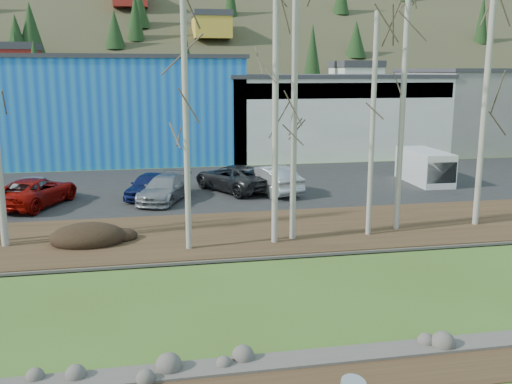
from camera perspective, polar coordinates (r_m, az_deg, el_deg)
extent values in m
cube|color=#382616|center=(14.06, 5.44, -18.39)|extent=(80.00, 1.80, 0.03)
cube|color=#382616|center=(25.26, -2.50, -4.16)|extent=(80.00, 7.00, 0.15)
cube|color=black|center=(35.39, -5.02, 0.51)|extent=(80.00, 14.00, 0.14)
cube|color=blue|center=(48.66, -14.00, 8.02)|extent=(20.00, 12.00, 8.00)
cube|color=#333338|center=(48.57, -14.25, 12.90)|extent=(20.40, 12.24, 0.30)
cube|color=#BABAB6|center=(51.07, 6.83, 7.62)|extent=(18.00, 12.00, 6.50)
cube|color=#333338|center=(50.93, 6.92, 11.43)|extent=(18.36, 12.24, 0.30)
cube|color=navy|center=(45.37, 9.20, 9.98)|extent=(17.64, 0.20, 1.20)
cube|color=slate|center=(57.97, 22.22, 7.59)|extent=(14.00, 12.00, 7.00)
cube|color=#333338|center=(57.85, 22.51, 11.18)|extent=(14.28, 12.24, 0.30)
ellipsoid|color=black|center=(24.59, -16.48, -4.20)|extent=(3.07, 2.17, 0.60)
cylinder|color=#ACA69B|center=(22.10, -7.03, 7.59)|extent=(0.23, 0.23, 10.58)
cylinder|color=#ACA69B|center=(22.82, 1.94, 7.83)|extent=(0.25, 0.25, 10.59)
cylinder|color=#ACA69B|center=(24.48, 11.57, 6.40)|extent=(0.21, 0.21, 9.33)
cylinder|color=#ACA69B|center=(23.37, 3.84, 8.62)|extent=(0.26, 0.26, 11.17)
cylinder|color=#ACA69B|center=(25.64, 14.44, 8.18)|extent=(0.24, 0.24, 10.82)
cylinder|color=#ACA69B|center=(27.56, 21.94, 8.49)|extent=(0.27, 0.27, 11.35)
imported|color=silver|center=(32.96, -21.36, 0.33)|extent=(2.66, 4.72, 1.52)
imported|color=#950C07|center=(32.06, -21.21, 0.01)|extent=(4.39, 5.93, 1.50)
imported|color=gray|center=(31.39, -9.14, 0.33)|extent=(3.57, 5.11, 1.37)
imported|color=#10194B|center=(32.40, -10.69, 0.65)|extent=(3.05, 4.41, 1.39)
imported|color=#AFAFB1|center=(33.10, 1.36, 1.29)|extent=(3.21, 5.16, 1.60)
imported|color=#232425|center=(33.73, -2.23, 1.44)|extent=(4.88, 6.13, 1.55)
cube|color=white|center=(37.69, 16.49, 2.46)|extent=(2.08, 4.74, 2.05)
cube|color=black|center=(36.06, 17.76, 1.96)|extent=(1.88, 1.03, 1.27)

